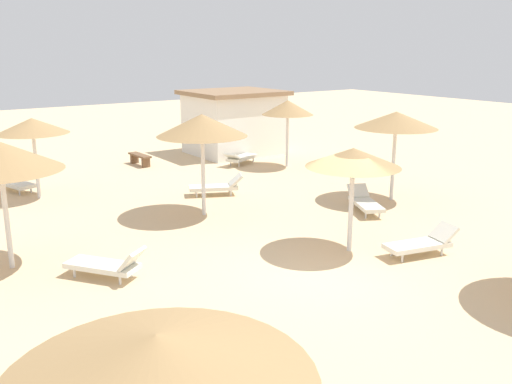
{
  "coord_description": "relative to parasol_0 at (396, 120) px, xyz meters",
  "views": [
    {
      "loc": [
        -8.45,
        -9.14,
        5.12
      ],
      "look_at": [
        0.0,
        3.0,
        1.2
      ],
      "focal_mm": 38.79,
      "sensor_mm": 36.0,
      "label": 1
    }
  ],
  "objects": [
    {
      "name": "ground_plane",
      "position": [
        -5.81,
        -3.21,
        -2.73
      ],
      "size": [
        80.0,
        80.0,
        0.0
      ],
      "primitive_type": "plane",
      "color": "#DBBA8C"
    },
    {
      "name": "parasol_0",
      "position": [
        0.0,
        0.0,
        0.0
      ],
      "size": [
        2.74,
        2.74,
        3.02
      ],
      "color": "silver",
      "rests_on": "ground"
    },
    {
      "name": "parasol_2",
      "position": [
        -4.62,
        -2.72,
        -0.3
      ],
      "size": [
        2.37,
        2.37,
        2.69
      ],
      "color": "silver",
      "rests_on": "ground"
    },
    {
      "name": "parasol_3",
      "position": [
        -12.37,
        -8.0,
        -0.5
      ],
      "size": [
        3.14,
        3.14,
        2.51
      ],
      "color": "silver",
      "rests_on": "ground"
    },
    {
      "name": "parasol_4",
      "position": [
        -6.13,
        2.17,
        0.07
      ],
      "size": [
        2.76,
        2.76,
        3.15
      ],
      "color": "silver",
      "rests_on": "ground"
    },
    {
      "name": "parasol_5",
      "position": [
        0.4,
        6.33,
        -0.18
      ],
      "size": [
        2.21,
        2.21,
        2.88
      ],
      "color": "silver",
      "rests_on": "ground"
    },
    {
      "name": "parasol_6",
      "position": [
        -9.87,
        7.13,
        -0.23
      ],
      "size": [
        2.4,
        2.4,
        2.78
      ],
      "color": "silver",
      "rests_on": "ground"
    },
    {
      "name": "lounger_0",
      "position": [
        -1.75,
        -0.45,
        -2.42
      ],
      "size": [
        1.4,
        1.98,
        0.7
      ],
      "color": "silver",
      "rests_on": "ground"
    },
    {
      "name": "lounger_1",
      "position": [
        -10.36,
        -0.85,
        -2.41
      ],
      "size": [
        1.61,
        1.88,
        0.79
      ],
      "color": "silver",
      "rests_on": "ground"
    },
    {
      "name": "lounger_2",
      "position": [
        -3.35,
        -3.99,
        -2.42
      ],
      "size": [
        1.98,
        1.05,
        0.73
      ],
      "color": "silver",
      "rests_on": "ground"
    },
    {
      "name": "lounger_4",
      "position": [
        -4.58,
        3.95,
        -2.42
      ],
      "size": [
        1.98,
        1.37,
        0.73
      ],
      "color": "silver",
      "rests_on": "ground"
    },
    {
      "name": "lounger_5",
      "position": [
        -1.03,
        7.86,
        -2.42
      ],
      "size": [
        2.0,
        1.36,
        0.65
      ],
      "color": "silver",
      "rests_on": "ground"
    },
    {
      "name": "lounger_6",
      "position": [
        -10.35,
        8.69,
        -2.42
      ],
      "size": [
        1.17,
        1.99,
        0.74
      ],
      "color": "silver",
      "rests_on": "ground"
    },
    {
      "name": "bench_0",
      "position": [
        -4.78,
        10.24,
        -2.39
      ],
      "size": [
        0.49,
        1.52,
        0.49
      ],
      "color": "brown",
      "rests_on": "ground"
    },
    {
      "name": "beach_cabana",
      "position": [
        0.2,
        10.31,
        -1.19
      ],
      "size": [
        4.34,
        3.88,
        3.04
      ],
      "color": "white",
      "rests_on": "ground"
    }
  ]
}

